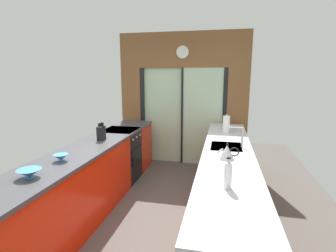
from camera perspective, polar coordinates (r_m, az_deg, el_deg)
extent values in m
cube|color=#4C4742|center=(3.98, -1.24, -16.59)|extent=(5.04, 7.60, 0.02)
cube|color=brown|center=(5.31, 3.37, 16.64)|extent=(2.64, 0.08, 0.70)
cube|color=#B2D1AD|center=(5.45, -1.13, 2.29)|extent=(0.80, 0.02, 2.00)
cube|color=#B2D1AD|center=(5.29, 7.67, 1.90)|extent=(0.80, 0.02, 2.00)
cube|color=black|center=(5.55, -5.60, 2.40)|extent=(0.08, 0.10, 2.00)
cube|color=black|center=(5.29, 12.45, 1.75)|extent=(0.08, 0.10, 2.00)
cube|color=black|center=(5.35, 3.21, 2.11)|extent=(0.04, 0.10, 2.00)
cube|color=brown|center=(5.63, -8.03, 2.47)|extent=(0.42, 0.08, 2.00)
cube|color=brown|center=(5.30, 15.15, 1.63)|extent=(0.42, 0.08, 2.00)
cylinder|color=white|center=(5.25, 3.26, 16.16)|extent=(0.23, 0.03, 0.23)
torus|color=beige|center=(5.25, 3.26, 16.16)|extent=(0.25, 0.02, 0.25)
cube|color=red|center=(3.35, -21.09, -14.39)|extent=(0.58, 2.55, 0.88)
cube|color=red|center=(5.20, -7.78, -4.58)|extent=(0.58, 0.65, 0.88)
cube|color=#3D3D42|center=(3.69, -16.31, -4.08)|extent=(0.62, 3.80, 0.04)
cube|color=red|center=(3.42, 12.89, -13.32)|extent=(0.58, 3.80, 0.88)
cube|color=#BCBCC1|center=(3.26, 13.25, -5.94)|extent=(0.62, 3.80, 0.04)
cube|color=#B7BABC|center=(3.50, 12.86, -4.82)|extent=(0.40, 0.48, 0.05)
cylinder|color=#B7BABC|center=(3.47, 16.27, -2.43)|extent=(0.02, 0.02, 0.27)
cylinder|color=#B7BABC|center=(3.44, 14.89, -0.38)|extent=(0.18, 0.02, 0.02)
cube|color=black|center=(4.64, -10.41, -6.60)|extent=(0.58, 0.60, 0.88)
cube|color=black|center=(4.53, -6.96, -6.42)|extent=(0.01, 0.48, 0.28)
cube|color=black|center=(4.52, -10.62, -0.98)|extent=(0.58, 0.60, 0.03)
cylinder|color=#B7BABC|center=(4.28, -7.79, -3.04)|extent=(0.02, 0.04, 0.04)
cylinder|color=#B7BABC|center=(4.44, -7.00, -2.49)|extent=(0.02, 0.04, 0.04)
cylinder|color=#B7BABC|center=(4.61, -6.27, -1.97)|extent=(0.02, 0.04, 0.04)
cylinder|color=teal|center=(2.72, -28.50, -10.04)|extent=(0.10, 0.10, 0.01)
cone|color=teal|center=(2.70, -28.58, -9.24)|extent=(0.22, 0.22, 0.07)
cylinder|color=teal|center=(3.06, -22.74, -7.19)|extent=(0.07, 0.07, 0.01)
cone|color=teal|center=(3.05, -22.80, -6.49)|extent=(0.16, 0.16, 0.07)
cube|color=black|center=(3.83, -14.69, -1.57)|extent=(0.08, 0.14, 0.20)
cylinder|color=black|center=(3.83, -15.26, 0.16)|extent=(0.02, 0.02, 0.05)
cylinder|color=black|center=(3.82, -15.02, 0.21)|extent=(0.02, 0.02, 0.06)
cylinder|color=black|center=(3.81, -14.78, 0.21)|extent=(0.02, 0.02, 0.06)
cylinder|color=black|center=(3.80, -14.54, 0.27)|extent=(0.02, 0.02, 0.07)
cylinder|color=black|center=(3.79, -14.30, 0.27)|extent=(0.02, 0.02, 0.07)
cone|color=#B7BABC|center=(2.94, 13.02, -5.71)|extent=(0.17, 0.17, 0.17)
sphere|color=black|center=(2.92, 13.11, -3.93)|extent=(0.03, 0.03, 0.03)
cylinder|color=#B7BABC|center=(2.94, 11.53, -5.50)|extent=(0.08, 0.02, 0.07)
torus|color=black|center=(2.94, 14.61, -5.62)|extent=(0.11, 0.01, 0.11)
cylinder|color=silver|center=(2.20, 13.25, -10.81)|extent=(0.07, 0.07, 0.22)
cylinder|color=silver|center=(2.16, 13.41, -7.60)|extent=(0.03, 0.03, 0.04)
cylinder|color=black|center=(2.15, 13.44, -6.96)|extent=(0.04, 0.04, 0.01)
cylinder|color=#B7BABC|center=(4.36, 12.80, -1.26)|extent=(0.14, 0.14, 0.01)
cylinder|color=white|center=(4.33, 12.88, 0.49)|extent=(0.12, 0.12, 0.26)
sphere|color=#B7BABC|center=(4.31, 12.96, 2.38)|extent=(0.03, 0.03, 0.03)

